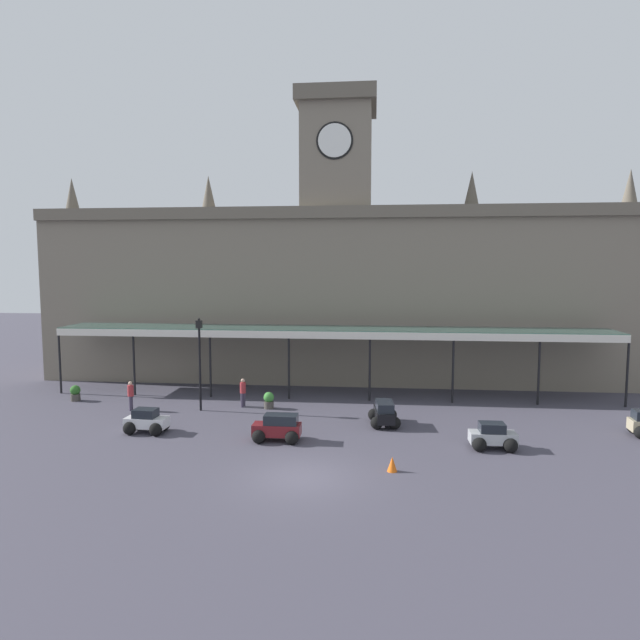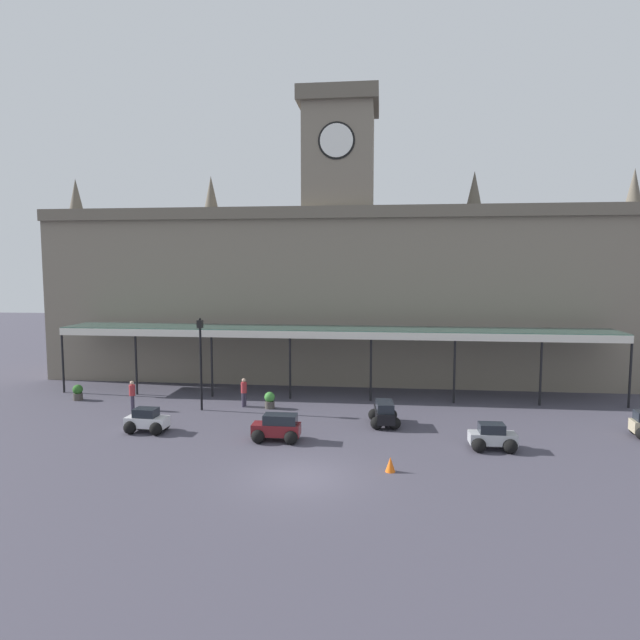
# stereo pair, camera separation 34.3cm
# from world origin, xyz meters

# --- Properties ---
(ground_plane) EXTENTS (140.00, 140.00, 0.00)m
(ground_plane) POSITION_xyz_m (0.00, 0.00, 0.00)
(ground_plane) COLOR #44414E
(station_building) EXTENTS (41.77, 6.32, 20.14)m
(station_building) POSITION_xyz_m (0.00, 19.18, 6.72)
(station_building) COLOR slate
(station_building) RESTS_ON ground
(entrance_canopy) EXTENTS (34.92, 3.26, 4.29)m
(entrance_canopy) POSITION_xyz_m (-0.00, 13.79, 4.12)
(entrance_canopy) COLOR #38564C
(entrance_canopy) RESTS_ON ground
(car_black_estate) EXTENTS (1.68, 2.32, 1.27)m
(car_black_estate) POSITION_xyz_m (3.28, 7.43, 0.56)
(car_black_estate) COLOR black
(car_black_estate) RESTS_ON ground
(car_silver_sedan) EXTENTS (2.06, 1.54, 1.19)m
(car_silver_sedan) POSITION_xyz_m (8.06, 4.18, 0.50)
(car_silver_sedan) COLOR #B2B5BA
(car_silver_sedan) RESTS_ON ground
(car_maroon_estate) EXTENTS (2.25, 1.54, 1.27)m
(car_maroon_estate) POSITION_xyz_m (-1.73, 4.32, 0.56)
(car_maroon_estate) COLOR maroon
(car_maroon_estate) RESTS_ON ground
(car_white_sedan) EXTENTS (2.09, 1.58, 1.19)m
(car_white_sedan) POSITION_xyz_m (-8.39, 4.97, 0.50)
(car_white_sedan) COLOR silver
(car_white_sedan) RESTS_ON ground
(pedestrian_crossing_forecourt) EXTENTS (0.34, 0.38, 1.67)m
(pedestrian_crossing_forecourt) POSITION_xyz_m (-11.02, 8.93, 0.91)
(pedestrian_crossing_forecourt) COLOR #3F384C
(pedestrian_crossing_forecourt) RESTS_ON ground
(pedestrian_beside_cars) EXTENTS (0.34, 0.38, 1.67)m
(pedestrian_beside_cars) POSITION_xyz_m (-4.85, 10.32, 0.91)
(pedestrian_beside_cars) COLOR #3F384C
(pedestrian_beside_cars) RESTS_ON ground
(victorian_lamppost) EXTENTS (0.30, 0.30, 5.29)m
(victorian_lamppost) POSITION_xyz_m (-7.05, 9.28, 3.26)
(victorian_lamppost) COLOR black
(victorian_lamppost) RESTS_ON ground
(traffic_cone) EXTENTS (0.40, 0.40, 0.60)m
(traffic_cone) POSITION_xyz_m (3.50, 0.99, 0.30)
(traffic_cone) COLOR orange
(traffic_cone) RESTS_ON ground
(planter_near_kerb) EXTENTS (0.60, 0.60, 0.96)m
(planter_near_kerb) POSITION_xyz_m (-3.28, 10.10, 0.49)
(planter_near_kerb) COLOR #47423D
(planter_near_kerb) RESTS_ON ground
(planter_forecourt_centre) EXTENTS (0.60, 0.60, 0.96)m
(planter_forecourt_centre) POSITION_xyz_m (-15.37, 10.71, 0.49)
(planter_forecourt_centre) COLOR #47423D
(planter_forecourt_centre) RESTS_ON ground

